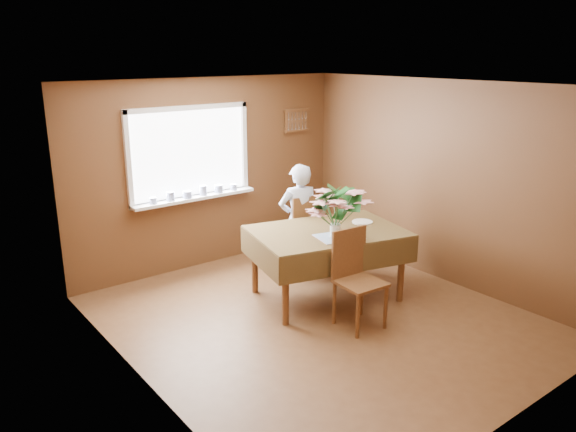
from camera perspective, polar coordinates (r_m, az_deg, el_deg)
floor at (r=6.24m, az=3.15°, el=-10.43°), size 4.50×4.50×0.00m
ceiling at (r=5.58m, az=3.56°, el=13.13°), size 4.50×4.50×0.00m
wall_back at (r=7.57m, az=-7.92°, el=4.34°), size 4.00×0.00×4.00m
wall_front at (r=4.44m, az=22.85°, el=-5.63°), size 4.00×0.00×4.00m
wall_left at (r=4.77m, az=-15.13°, el=-3.35°), size 0.00×4.50×4.50m
wall_right at (r=7.22m, az=15.43°, el=3.30°), size 0.00×4.50×4.50m
window_assembly at (r=7.37m, az=-9.77°, el=4.71°), size 1.72×0.20×1.22m
spoon_rack at (r=8.26m, az=0.89°, el=9.71°), size 0.44×0.05×0.33m
dining_table at (r=6.52m, az=4.02°, el=-2.30°), size 1.94×1.54×0.84m
chair_far at (r=7.32m, az=1.50°, el=-1.47°), size 0.50×0.50×1.05m
chair_near at (r=5.98m, az=6.85°, el=-5.90°), size 0.47×0.47×1.04m
seated_woman at (r=7.19m, az=1.09°, el=-0.43°), size 0.62×0.50×1.47m
flower_bouquet at (r=6.16m, az=4.89°, el=0.84°), size 0.61×0.61×0.52m
side_plate at (r=6.82m, az=7.56°, el=-0.60°), size 0.26×0.26×0.01m
table_knife at (r=6.38m, az=6.10°, el=-1.72°), size 0.08×0.23×0.00m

